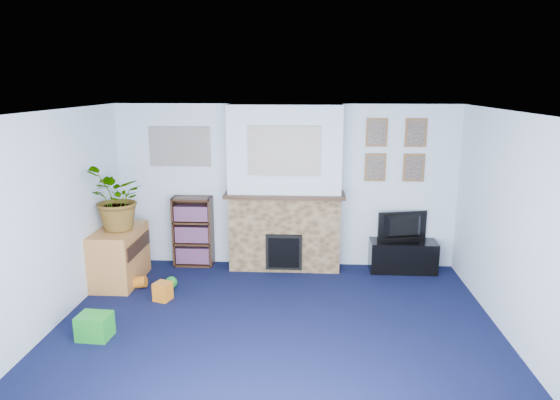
# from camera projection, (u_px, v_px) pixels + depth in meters

# --- Properties ---
(floor) EXTENTS (5.00, 4.50, 0.01)m
(floor) POSITION_uv_depth(u_px,v_px,m) (275.00, 335.00, 5.45)
(floor) COLOR #0D1233
(floor) RESTS_ON ground
(ceiling) EXTENTS (5.00, 4.50, 0.01)m
(ceiling) POSITION_uv_depth(u_px,v_px,m) (275.00, 113.00, 4.90)
(ceiling) COLOR white
(ceiling) RESTS_ON wall_back
(wall_back) EXTENTS (5.00, 0.04, 2.40)m
(wall_back) POSITION_uv_depth(u_px,v_px,m) (285.00, 186.00, 7.36)
(wall_back) COLOR silver
(wall_back) RESTS_ON ground
(wall_front) EXTENTS (5.00, 0.04, 2.40)m
(wall_front) POSITION_uv_depth(u_px,v_px,m) (249.00, 337.00, 2.99)
(wall_front) COLOR silver
(wall_front) RESTS_ON ground
(wall_left) EXTENTS (0.04, 4.50, 2.40)m
(wall_left) POSITION_uv_depth(u_px,v_px,m) (42.00, 226.00, 5.32)
(wall_left) COLOR silver
(wall_left) RESTS_ON ground
(wall_right) EXTENTS (0.04, 4.50, 2.40)m
(wall_right) POSITION_uv_depth(u_px,v_px,m) (522.00, 234.00, 5.03)
(wall_right) COLOR silver
(wall_right) RESTS_ON ground
(chimney_breast) EXTENTS (1.72, 0.50, 2.40)m
(chimney_breast) POSITION_uv_depth(u_px,v_px,m) (285.00, 190.00, 7.17)
(chimney_breast) COLOR brown
(chimney_breast) RESTS_ON ground
(collage_main) EXTENTS (1.00, 0.03, 0.68)m
(collage_main) POSITION_uv_depth(u_px,v_px,m) (284.00, 151.00, 6.83)
(collage_main) COLOR gray
(collage_main) RESTS_ON chimney_breast
(collage_left) EXTENTS (0.90, 0.03, 0.58)m
(collage_left) POSITION_uv_depth(u_px,v_px,m) (180.00, 146.00, 7.31)
(collage_left) COLOR gray
(collage_left) RESTS_ON wall_back
(portrait_tl) EXTENTS (0.30, 0.03, 0.40)m
(portrait_tl) POSITION_uv_depth(u_px,v_px,m) (377.00, 133.00, 7.09)
(portrait_tl) COLOR brown
(portrait_tl) RESTS_ON wall_back
(portrait_tr) EXTENTS (0.30, 0.03, 0.40)m
(portrait_tr) POSITION_uv_depth(u_px,v_px,m) (416.00, 133.00, 7.05)
(portrait_tr) COLOR brown
(portrait_tr) RESTS_ON wall_back
(portrait_bl) EXTENTS (0.30, 0.03, 0.40)m
(portrait_bl) POSITION_uv_depth(u_px,v_px,m) (375.00, 167.00, 7.20)
(portrait_bl) COLOR brown
(portrait_bl) RESTS_ON wall_back
(portrait_br) EXTENTS (0.30, 0.03, 0.40)m
(portrait_br) POSITION_uv_depth(u_px,v_px,m) (414.00, 168.00, 7.17)
(portrait_br) COLOR brown
(portrait_br) RESTS_ON wall_back
(tv_stand) EXTENTS (0.95, 0.40, 0.45)m
(tv_stand) POSITION_uv_depth(u_px,v_px,m) (403.00, 256.00, 7.27)
(tv_stand) COLOR black
(tv_stand) RESTS_ON ground
(television) EXTENTS (0.74, 0.26, 0.42)m
(television) POSITION_uv_depth(u_px,v_px,m) (404.00, 227.00, 7.19)
(television) COLOR black
(television) RESTS_ON tv_stand
(bookshelf) EXTENTS (0.58, 0.28, 1.05)m
(bookshelf) POSITION_uv_depth(u_px,v_px,m) (193.00, 233.00, 7.46)
(bookshelf) COLOR black
(bookshelf) RESTS_ON ground
(sideboard) EXTENTS (0.54, 0.97, 0.76)m
(sideboard) POSITION_uv_depth(u_px,v_px,m) (120.00, 257.00, 6.85)
(sideboard) COLOR #B47539
(sideboard) RESTS_ON ground
(potted_plant) EXTENTS (0.80, 0.88, 0.88)m
(potted_plant) POSITION_uv_depth(u_px,v_px,m) (117.00, 198.00, 6.60)
(potted_plant) COLOR #26661E
(potted_plant) RESTS_ON sideboard
(mantel_clock) EXTENTS (0.10, 0.06, 0.14)m
(mantel_clock) POSITION_uv_depth(u_px,v_px,m) (276.00, 188.00, 7.12)
(mantel_clock) COLOR gold
(mantel_clock) RESTS_ON chimney_breast
(mantel_candle) EXTENTS (0.05, 0.05, 0.15)m
(mantel_candle) POSITION_uv_depth(u_px,v_px,m) (301.00, 188.00, 7.10)
(mantel_candle) COLOR #B2BFC6
(mantel_candle) RESTS_ON chimney_breast
(mantel_teddy) EXTENTS (0.13, 0.13, 0.13)m
(mantel_teddy) POSITION_uv_depth(u_px,v_px,m) (244.00, 188.00, 7.15)
(mantel_teddy) COLOR gray
(mantel_teddy) RESTS_ON chimney_breast
(mantel_can) EXTENTS (0.05, 0.05, 0.11)m
(mantel_can) POSITION_uv_depth(u_px,v_px,m) (334.00, 190.00, 7.08)
(mantel_can) COLOR orange
(mantel_can) RESTS_ON chimney_breast
(green_crate) EXTENTS (0.36, 0.29, 0.27)m
(green_crate) POSITION_uv_depth(u_px,v_px,m) (95.00, 326.00, 5.36)
(green_crate) COLOR #198C26
(green_crate) RESTS_ON ground
(toy_ball) EXTENTS (0.16, 0.16, 0.16)m
(toy_ball) POSITION_uv_depth(u_px,v_px,m) (171.00, 282.00, 6.68)
(toy_ball) COLOR #198C26
(toy_ball) RESTS_ON ground
(toy_block) EXTENTS (0.24, 0.24, 0.23)m
(toy_block) POSITION_uv_depth(u_px,v_px,m) (163.00, 292.00, 6.31)
(toy_block) COLOR orange
(toy_block) RESTS_ON ground
(toy_tube) EXTENTS (0.35, 0.15, 0.20)m
(toy_tube) POSITION_uv_depth(u_px,v_px,m) (134.00, 283.00, 6.70)
(toy_tube) COLOR orange
(toy_tube) RESTS_ON ground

